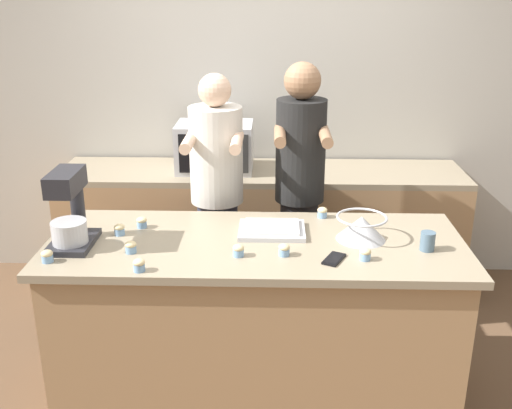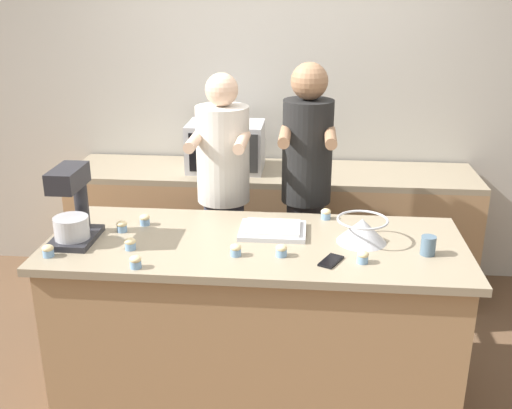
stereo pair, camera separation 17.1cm
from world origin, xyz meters
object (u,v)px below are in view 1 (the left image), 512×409
object	(u,v)px
stand_mixer	(70,213)
cupcake_5	(139,265)
cupcake_6	(131,247)
mixing_bowl	(361,227)
person_right	(299,195)
cupcake_1	(322,212)
cell_phone	(334,259)
cupcake_4	(365,254)
cupcake_8	(119,229)
cupcake_0	(142,222)
microwave_oven	(215,147)
person_left	(217,202)
cupcake_3	(47,256)
drinking_glass	(428,241)
baking_tray	(272,229)
cupcake_7	(284,250)
cupcake_2	(238,250)

from	to	relation	value
stand_mixer	cupcake_5	world-z (taller)	stand_mixer
cupcake_6	mixing_bowl	bearing A→B (deg)	9.94
person_right	cupcake_1	size ratio (longest dim) A/B	29.00
cell_phone	cupcake_4	size ratio (longest dim) A/B	2.72
mixing_bowl	cupcake_8	xyz separation A→B (m)	(-1.23, 0.02, -0.04)
cupcake_0	cupcake_1	bearing A→B (deg)	10.31
cupcake_0	microwave_oven	bearing A→B (deg)	75.08
cupcake_8	cell_phone	bearing A→B (deg)	-13.91
person_left	cupcake_4	xyz separation A→B (m)	(0.77, -0.86, 0.07)
person_right	cupcake_0	world-z (taller)	person_right
cupcake_3	drinking_glass	bearing A→B (deg)	5.93
cupcake_8	baking_tray	bearing A→B (deg)	3.86
person_right	cupcake_5	distance (m)	1.26
mixing_bowl	cupcake_5	distance (m)	1.11
baking_tray	cupcake_7	distance (m)	0.28
drinking_glass	cupcake_6	distance (m)	1.42
person_left	cell_phone	size ratio (longest dim) A/B	10.26
cupcake_8	cupcake_0	bearing A→B (deg)	47.14
microwave_oven	cell_phone	size ratio (longest dim) A/B	3.22
cupcake_0	person_right	bearing A→B (deg)	30.71
stand_mixer	cell_phone	distance (m)	1.28
baking_tray	cupcake_1	distance (m)	0.36
cupcake_4	cupcake_6	size ratio (longest dim) A/B	1.00
person_right	cupcake_1	world-z (taller)	person_right
cell_phone	cupcake_0	size ratio (longest dim) A/B	2.72
cupcake_8	microwave_oven	bearing A→B (deg)	72.09
mixing_bowl	cupcake_6	xyz separation A→B (m)	(-1.12, -0.20, -0.04)
microwave_oven	cupcake_8	bearing A→B (deg)	-107.91
cupcake_5	cupcake_7	xyz separation A→B (m)	(0.65, 0.18, 0.00)
mixing_bowl	cupcake_8	bearing A→B (deg)	179.23
cupcake_1	cupcake_3	world-z (taller)	same
cupcake_2	cupcake_7	world-z (taller)	same
person_right	cupcake_0	distance (m)	0.99
cupcake_0	cupcake_6	distance (m)	0.31
cupcake_4	cupcake_8	distance (m)	1.24
cupcake_6	person_left	bearing A→B (deg)	67.57
cupcake_7	person_left	bearing A→B (deg)	115.42
cupcake_3	cupcake_2	bearing A→B (deg)	5.86
cupcake_3	cupcake_8	xyz separation A→B (m)	(0.25, 0.33, 0.00)
baking_tray	drinking_glass	distance (m)	0.77
cupcake_4	person_right	bearing A→B (deg)	107.43
baking_tray	cupcake_6	distance (m)	0.72
cupcake_2	cupcake_5	bearing A→B (deg)	-158.64
cupcake_0	drinking_glass	bearing A→B (deg)	-9.54
person_left	cupcake_6	distance (m)	0.89
microwave_oven	cupcake_6	size ratio (longest dim) A/B	8.77
mixing_bowl	cupcake_0	xyz separation A→B (m)	(-1.13, 0.12, -0.04)
person_right	mixing_bowl	size ratio (longest dim) A/B	6.67
drinking_glass	cupcake_7	world-z (taller)	drinking_glass
mixing_bowl	cupcake_2	distance (m)	0.64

